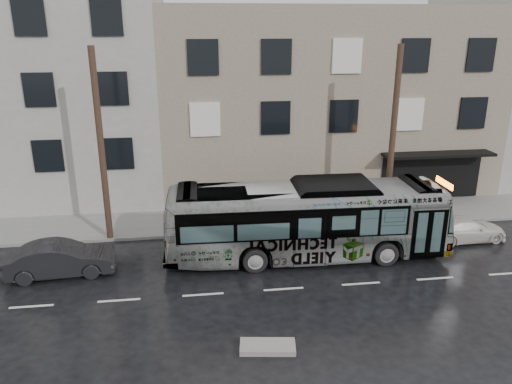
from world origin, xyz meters
TOP-DOWN VIEW (x-y plane):
  - ground at (0.00, 0.00)m, footprint 120.00×120.00m
  - sidewalk at (0.00, 4.90)m, footprint 90.00×3.60m
  - building_taupe at (5.00, 12.70)m, footprint 20.00×12.00m
  - utility_pole_front at (6.50, 3.30)m, footprint 0.30×0.30m
  - utility_pole_rear at (-7.50, 3.30)m, footprint 0.30×0.30m
  - sign_post at (7.60, 3.30)m, footprint 0.06×0.06m
  - bus at (1.52, 0.31)m, footprint 12.61×3.25m
  - white_sedan at (9.58, 0.99)m, footprint 4.10×1.83m
  - dark_sedan at (-9.02, -0.07)m, footprint 4.50×1.91m
  - slush_pile at (-1.24, -6.23)m, footprint 1.89×1.04m

SIDE VIEW (x-z plane):
  - ground at x=0.00m, z-range 0.00..0.00m
  - sidewalk at x=0.00m, z-range 0.00..0.15m
  - slush_pile at x=-1.24m, z-range 0.00..0.18m
  - white_sedan at x=9.58m, z-range 0.00..1.17m
  - dark_sedan at x=-9.02m, z-range 0.00..1.45m
  - sign_post at x=7.60m, z-range 0.15..2.55m
  - bus at x=1.52m, z-range 0.00..3.49m
  - utility_pole_front at x=6.50m, z-range 0.15..9.15m
  - utility_pole_rear at x=-7.50m, z-range 0.15..9.15m
  - building_taupe at x=5.00m, z-range 0.00..11.00m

